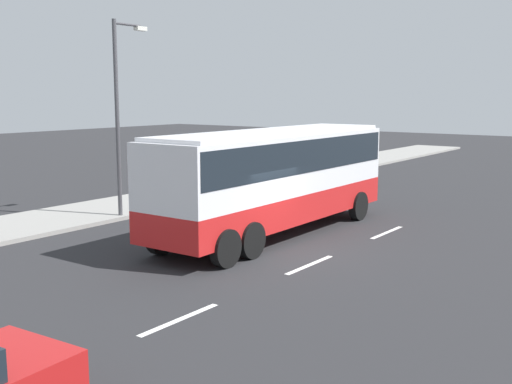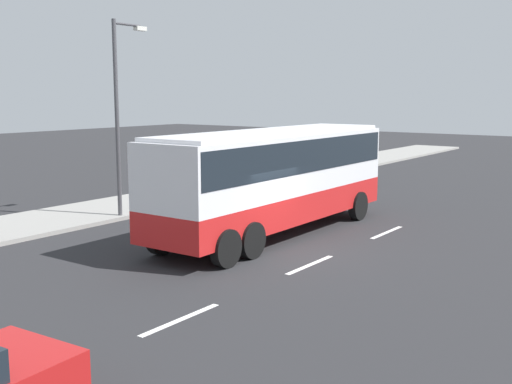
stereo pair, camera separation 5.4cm
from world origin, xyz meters
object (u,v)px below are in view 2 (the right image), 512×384
object	(u,v)px
pedestrian_near_curb	(238,166)
car_silver_hatch	(340,173)
street_lamp	(120,106)
coach_bus	(275,170)

from	to	relation	value
pedestrian_near_curb	car_silver_hatch	bearing A→B (deg)	10.47
pedestrian_near_curb	street_lamp	xyz separation A→B (m)	(-9.17, -1.42, 3.25)
coach_bus	street_lamp	bearing A→B (deg)	100.05
coach_bus	car_silver_hatch	bearing A→B (deg)	16.05
car_silver_hatch	street_lamp	xyz separation A→B (m)	(-11.56, 3.27, 3.54)
coach_bus	street_lamp	world-z (taller)	street_lamp
coach_bus	car_silver_hatch	distance (m)	10.92
coach_bus	street_lamp	xyz separation A→B (m)	(-1.18, 6.35, 2.14)
coach_bus	pedestrian_near_curb	distance (m)	11.20
car_silver_hatch	pedestrian_near_curb	distance (m)	5.27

